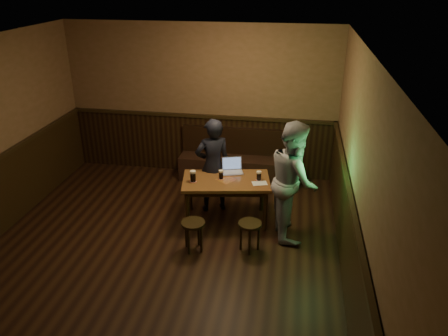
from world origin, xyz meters
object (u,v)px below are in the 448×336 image
at_px(laptop, 232,168).
at_px(person_suit, 213,166).
at_px(bench, 239,164).
at_px(pint_right, 259,176).
at_px(pub_table, 226,185).
at_px(person_grey, 293,180).
at_px(pint_left, 193,176).
at_px(pint_mid, 221,175).
at_px(stool_left, 193,228).
at_px(stool_right, 250,228).

bearing_deg(laptop, person_suit, 160.72).
height_order(bench, person_suit, person_suit).
relative_size(bench, pint_right, 14.91).
xyz_separation_m(pub_table, person_grey, (1.00, -0.20, 0.26)).
bearing_deg(laptop, pint_right, -44.50).
height_order(pint_left, laptop, laptop).
relative_size(bench, pint_mid, 15.30).
xyz_separation_m(laptop, person_grey, (0.95, -0.50, 0.11)).
bearing_deg(stool_left, pint_right, 49.37).
xyz_separation_m(stool_right, pint_mid, (-0.54, 0.76, 0.43)).
relative_size(pub_table, pint_right, 9.64).
xyz_separation_m(pint_left, person_grey, (1.48, -0.06, 0.08)).
xyz_separation_m(stool_left, person_grey, (1.32, 0.67, 0.52)).
bearing_deg(pint_mid, pint_right, 5.16).
relative_size(laptop, person_suit, 0.24).
bearing_deg(person_grey, laptop, 50.62).
relative_size(stool_left, pint_left, 2.51).
distance_m(stool_left, person_suit, 1.26).
bearing_deg(stool_left, pint_mid, 75.13).
height_order(stool_right, pint_left, pint_left).
height_order(stool_right, pint_mid, pint_mid).
height_order(stool_left, pint_left, pint_left).
xyz_separation_m(pub_table, stool_right, (0.45, -0.74, -0.26)).
relative_size(stool_right, person_grey, 0.25).
distance_m(pint_left, pint_right, 0.99).
bearing_deg(person_suit, stool_right, 99.34).
relative_size(pint_mid, pint_right, 0.97).
bearing_deg(pint_left, pint_right, 12.60).
distance_m(bench, person_grey, 2.06).
distance_m(pub_table, laptop, 0.34).
xyz_separation_m(stool_right, person_suit, (-0.72, 1.05, 0.43)).
relative_size(bench, laptop, 5.81).
height_order(pint_left, pint_right, pint_left).
xyz_separation_m(stool_left, stool_right, (0.77, 0.13, -0.01)).
xyz_separation_m(pub_table, person_suit, (-0.26, 0.31, 0.17)).
distance_m(pint_right, person_suit, 0.79).
height_order(pub_table, laptop, laptop).
bearing_deg(person_grey, pub_table, 66.89).
relative_size(stool_right, pint_mid, 3.04).
distance_m(pub_table, pint_mid, 0.18).
height_order(stool_right, pint_right, pint_right).
bearing_deg(laptop, person_grey, -44.65).
bearing_deg(bench, stool_right, -78.57).
xyz_separation_m(pint_right, person_suit, (-0.75, 0.24, 0.00)).
relative_size(pub_table, stool_right, 3.26).
relative_size(bench, stool_right, 5.04).
distance_m(bench, laptop, 1.29).
xyz_separation_m(pint_right, person_grey, (0.51, -0.27, 0.10)).
height_order(stool_right, person_grey, person_grey).
xyz_separation_m(pint_mid, person_grey, (1.09, -0.22, 0.10)).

